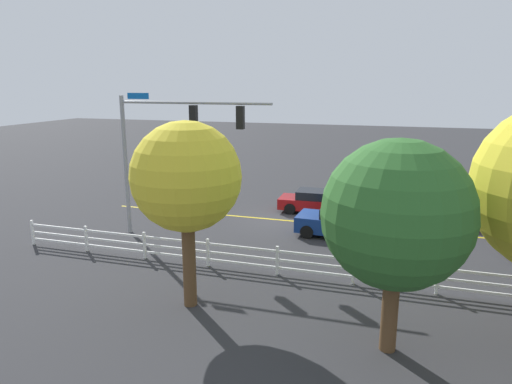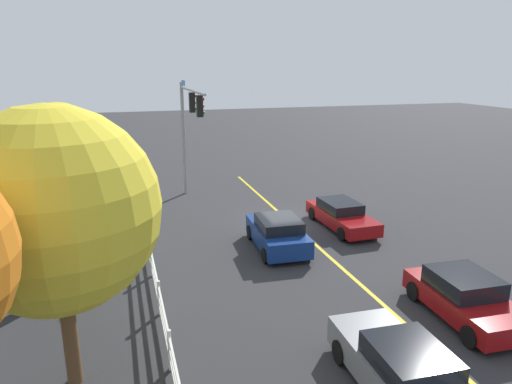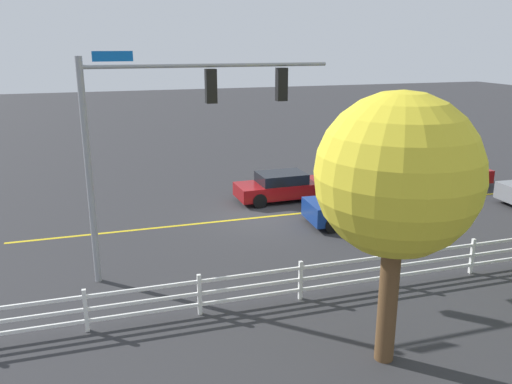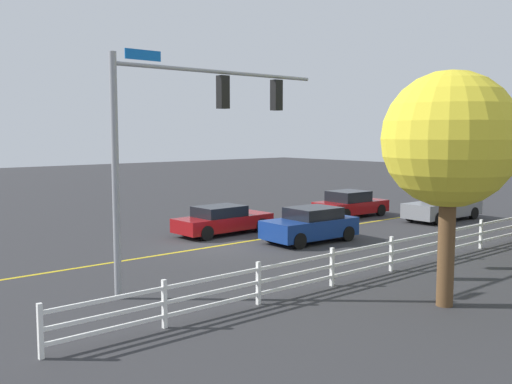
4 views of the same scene
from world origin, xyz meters
The scene contains 8 objects.
ground_plane centered at (0.00, 0.00, 0.00)m, with size 120.00×120.00×0.00m, color #2D2D30.
lane_center_stripe centered at (-4.00, 0.00, 0.00)m, with size 28.00×0.16×0.01m, color gold.
signal_assembly centered at (4.44, 4.19, 4.79)m, with size 7.40×0.38×6.79m.
car_0 centered at (-3.28, 1.75, 0.71)m, with size 4.10×2.13×1.44m.
car_1 centered at (-1.61, -2.09, 0.63)m, with size 4.64×1.90×1.29m.
car_2 centered at (-10.23, -1.98, 0.68)m, with size 4.18×2.16×1.40m.
white_rail_fence centered at (-3.00, 7.12, 0.60)m, with size 26.10×0.10×1.15m.
tree_2 centered at (0.58, 10.40, 4.34)m, with size 3.51×3.51×6.13m.
Camera 3 is at (6.52, 19.58, 7.06)m, focal length 36.71 mm.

